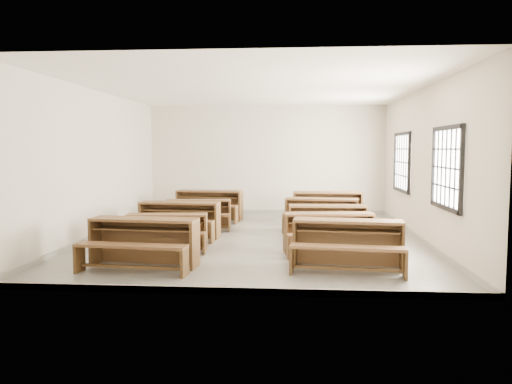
# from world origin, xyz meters

# --- Properties ---
(room) EXTENTS (8.50, 8.50, 3.20)m
(room) POSITION_xyz_m (0.09, 0.00, 2.14)
(room) COLOR slate
(room) RESTS_ON ground
(desk_set_0) EXTENTS (1.85, 1.09, 0.80)m
(desk_set_0) POSITION_xyz_m (-1.64, -2.78, 0.46)
(desk_set_0) COLOR brown
(desk_set_0) RESTS_ON ground
(desk_set_1) EXTENTS (1.60, 0.95, 0.68)m
(desk_set_1) POSITION_xyz_m (-1.61, -1.39, 0.40)
(desk_set_1) COLOR brown
(desk_set_1) RESTS_ON ground
(desk_set_2) EXTENTS (1.79, 1.01, 0.78)m
(desk_set_2) POSITION_xyz_m (-1.66, -0.13, 0.45)
(desk_set_2) COLOR brown
(desk_set_2) RESTS_ON ground
(desk_set_3) EXTENTS (1.63, 0.95, 0.70)m
(desk_set_3) POSITION_xyz_m (-1.49, 1.13, 0.41)
(desk_set_3) COLOR brown
(desk_set_3) RESTS_ON ground
(desk_set_4) EXTENTS (1.88, 1.12, 0.80)m
(desk_set_4) POSITION_xyz_m (-1.48, 2.60, 0.47)
(desk_set_4) COLOR brown
(desk_set_4) RESTS_ON ground
(desk_set_5) EXTENTS (1.84, 1.09, 0.79)m
(desk_set_5) POSITION_xyz_m (1.68, -2.65, 0.46)
(desk_set_5) COLOR brown
(desk_set_5) RESTS_ON ground
(desk_set_6) EXTENTS (1.75, 1.05, 0.74)m
(desk_set_6) POSITION_xyz_m (1.47, -1.47, 0.43)
(desk_set_6) COLOR brown
(desk_set_6) RESTS_ON ground
(desk_set_7) EXTENTS (1.67, 0.91, 0.74)m
(desk_set_7) POSITION_xyz_m (1.54, -0.12, 0.43)
(desk_set_7) COLOR brown
(desk_set_7) RESTS_ON ground
(desk_set_8) EXTENTS (1.78, 1.06, 0.76)m
(desk_set_8) POSITION_xyz_m (1.46, 1.05, 0.45)
(desk_set_8) COLOR brown
(desk_set_8) RESTS_ON ground
(desk_set_9) EXTENTS (1.83, 1.00, 0.81)m
(desk_set_9) POSITION_xyz_m (1.70, 2.41, 0.47)
(desk_set_9) COLOR brown
(desk_set_9) RESTS_ON ground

